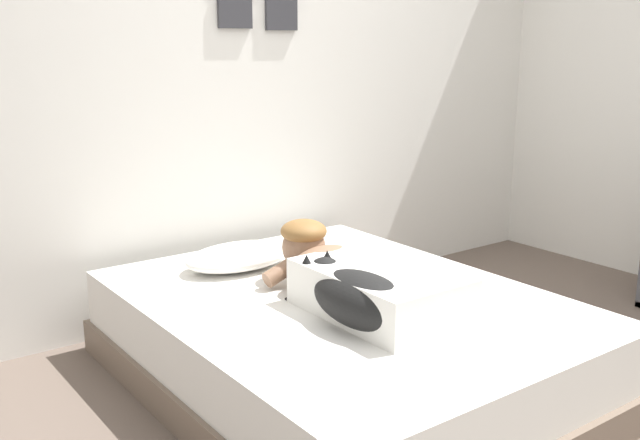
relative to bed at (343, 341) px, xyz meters
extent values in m
plane|color=#66564C|center=(0.28, -0.58, -0.19)|extent=(12.34, 12.34, 0.00)
cube|color=silver|center=(0.28, 1.12, 1.06)|extent=(4.17, 0.10, 2.50)
cube|color=#333338|center=(0.14, 1.06, 1.36)|extent=(0.19, 0.02, 0.19)
cube|color=#333338|center=(0.42, 1.06, 1.36)|extent=(0.19, 0.02, 0.19)
cube|color=#726051|center=(0.00, 0.00, -0.12)|extent=(1.50, 1.96, 0.15)
cube|color=white|center=(0.00, 0.00, 0.08)|extent=(1.46, 1.91, 0.24)
ellipsoid|color=white|center=(-0.14, 0.59, 0.25)|extent=(0.52, 0.32, 0.11)
cube|color=white|center=(0.00, -0.23, 0.29)|extent=(0.42, 0.64, 0.18)
ellipsoid|color=#8C664C|center=(0.00, 0.11, 0.31)|extent=(0.32, 0.20, 0.16)
sphere|color=#8C664C|center=(0.00, 0.27, 0.35)|extent=(0.19, 0.19, 0.19)
ellipsoid|color=olive|center=(0.00, 0.27, 0.42)|extent=(0.20, 0.20, 0.10)
cylinder|color=#8C664C|center=(-0.10, 0.25, 0.28)|extent=(0.23, 0.07, 0.14)
cylinder|color=#8C664C|center=(0.10, 0.25, 0.28)|extent=(0.23, 0.07, 0.14)
ellipsoid|color=black|center=(-0.14, -0.29, 0.30)|extent=(0.26, 0.48, 0.20)
sphere|color=black|center=(-0.11, -0.03, 0.32)|extent=(0.15, 0.15, 0.15)
cone|color=black|center=(-0.19, -0.01, 0.39)|extent=(0.05, 0.05, 0.05)
cone|color=black|center=(-0.09, -0.01, 0.39)|extent=(0.05, 0.05, 0.05)
cylinder|color=teal|center=(0.26, 0.34, 0.23)|extent=(0.09, 0.09, 0.07)
torus|color=teal|center=(0.31, 0.34, 0.23)|extent=(0.05, 0.01, 0.05)
cube|color=black|center=(-0.18, 0.04, 0.20)|extent=(0.07, 0.14, 0.01)
camera|label=1|loc=(-1.74, -2.20, 1.21)|focal=40.96mm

